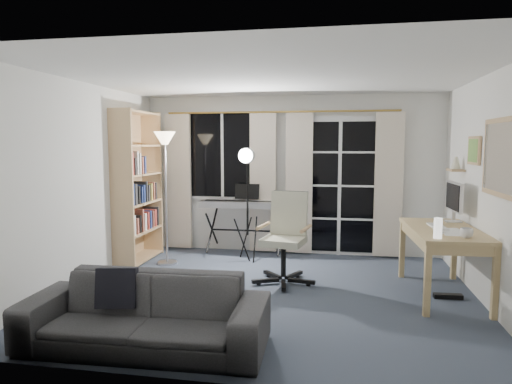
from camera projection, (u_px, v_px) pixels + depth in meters
floor at (270, 294)px, 5.15m from camera, size 4.50×4.00×0.02m
window at (223, 155)px, 7.11m from camera, size 1.20×0.08×1.40m
french_door at (340, 187)px, 6.84m from camera, size 1.32×0.09×2.11m
curtains at (280, 182)px, 6.90m from camera, size 3.60×0.07×2.13m
bookshelf at (134, 190)px, 6.49m from camera, size 0.35×1.00×2.14m
torchiere_lamp at (165, 158)px, 6.24m from camera, size 0.35×0.35×1.84m
keyboard_piano at (246, 205)px, 6.84m from camera, size 1.38×0.68×1.00m
studio_light at (247, 169)px, 6.40m from camera, size 0.29×0.33×1.65m
office_chair at (287, 229)px, 5.56m from camera, size 0.75×0.75×1.10m
desk at (444, 237)px, 4.99m from camera, size 0.77×1.44×0.75m
monitor at (454, 198)px, 5.36m from camera, size 0.19×0.54×0.47m
desk_clutter at (442, 248)px, 4.78m from camera, size 0.42×0.87×0.96m
mug at (466, 232)px, 4.47m from camera, size 0.13×0.10×0.12m
wall_mirror at (501, 157)px, 4.25m from camera, size 0.04×0.94×0.74m
framed_print at (474, 151)px, 5.12m from camera, size 0.03×0.42×0.32m
wall_shelf at (456, 165)px, 5.64m from camera, size 0.16×0.30×0.18m
sofa at (144, 301)px, 3.74m from camera, size 2.01×0.64×0.78m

